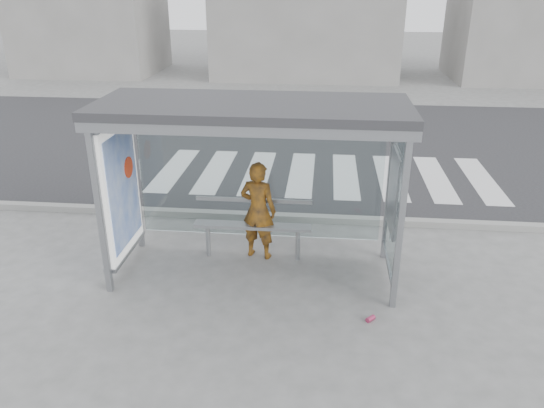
# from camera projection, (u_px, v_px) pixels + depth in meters

# --- Properties ---
(ground) EXTENTS (80.00, 80.00, 0.00)m
(ground) POSITION_uv_depth(u_px,v_px,m) (254.00, 273.00, 8.09)
(ground) COLOR #626260
(ground) RESTS_ON ground
(road) EXTENTS (30.00, 10.00, 0.01)m
(road) POSITION_uv_depth(u_px,v_px,m) (288.00, 142.00, 14.50)
(road) COLOR #252528
(road) RESTS_ON ground
(curb) EXTENTS (30.00, 0.18, 0.12)m
(curb) POSITION_uv_depth(u_px,v_px,m) (268.00, 216.00, 9.85)
(curb) COLOR gray
(curb) RESTS_ON ground
(crosswalk) EXTENTS (7.55, 3.00, 0.00)m
(crosswalk) POSITION_uv_depth(u_px,v_px,m) (323.00, 175.00, 12.12)
(crosswalk) COLOR silver
(crosswalk) RESTS_ON ground
(bus_shelter) EXTENTS (4.25, 1.65, 2.62)m
(bus_shelter) POSITION_uv_depth(u_px,v_px,m) (227.00, 146.00, 7.40)
(bus_shelter) COLOR gray
(bus_shelter) RESTS_ON ground
(building_left) EXTENTS (6.00, 5.00, 6.00)m
(building_left) POSITION_uv_depth(u_px,v_px,m) (89.00, 5.00, 24.30)
(building_left) COLOR gray
(building_left) RESTS_ON ground
(building_center) EXTENTS (8.00, 5.00, 5.00)m
(building_center) POSITION_uv_depth(u_px,v_px,m) (306.00, 18.00, 23.57)
(building_center) COLOR gray
(building_center) RESTS_ON ground
(person) EXTENTS (0.66, 0.51, 1.60)m
(person) POSITION_uv_depth(u_px,v_px,m) (258.00, 211.00, 8.28)
(person) COLOR orange
(person) RESTS_ON ground
(bench) EXTENTS (1.85, 0.32, 0.95)m
(bench) POSITION_uv_depth(u_px,v_px,m) (253.00, 225.00, 8.34)
(bench) COLOR gray
(bench) RESTS_ON ground
(soda_can) EXTENTS (0.14, 0.14, 0.07)m
(soda_can) POSITION_uv_depth(u_px,v_px,m) (371.00, 319.00, 6.94)
(soda_can) COLOR #CC3C6A
(soda_can) RESTS_ON ground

